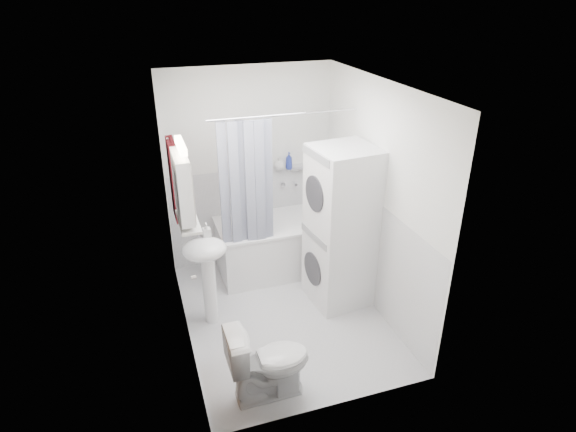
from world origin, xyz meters
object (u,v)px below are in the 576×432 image
object	(u,v)px
sink	(206,262)
toilet	(269,362)
bathtub	(287,241)
washer_dryer	(341,228)

from	to	relation	value
sink	toilet	world-z (taller)	sink
bathtub	toilet	world-z (taller)	toilet
washer_dryer	toilet	xyz separation A→B (m)	(-1.13, -1.12, -0.53)
sink	bathtub	bearing A→B (deg)	35.02
bathtub	sink	bearing A→B (deg)	-144.98
washer_dryer	sink	bearing A→B (deg)	172.59
washer_dryer	toilet	world-z (taller)	washer_dryer
sink	toilet	distance (m)	1.24
washer_dryer	toilet	distance (m)	1.67
bathtub	toilet	distance (m)	2.08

